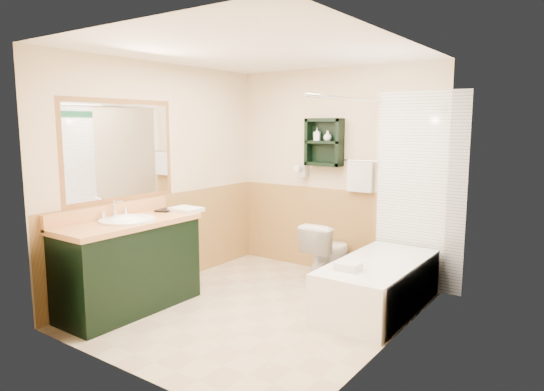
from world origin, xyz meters
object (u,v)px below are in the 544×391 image
(bathtub, at_px, (378,285))
(toilet, at_px, (328,252))
(vanity, at_px, (129,265))
(hair_dryer, at_px, (303,171))
(soap_bottle_a, at_px, (317,138))
(vanity_book, at_px, (159,201))
(soap_bottle_b, at_px, (328,137))
(wall_shelf, at_px, (324,142))

(bathtub, relative_size, toilet, 2.22)
(vanity, distance_m, toilet, 2.16)
(hair_dryer, distance_m, soap_bottle_a, 0.45)
(hair_dryer, distance_m, vanity, 2.35)
(toilet, xyz_separation_m, vanity_book, (-1.28, -1.31, 0.63))
(hair_dryer, bearing_deg, soap_bottle_b, -4.90)
(wall_shelf, distance_m, vanity_book, 1.99)
(vanity, height_order, vanity_book, vanity_book)
(wall_shelf, bearing_deg, vanity, -112.90)
(vanity, relative_size, soap_bottle_b, 11.51)
(wall_shelf, height_order, hair_dryer, wall_shelf)
(vanity_book, bearing_deg, bathtub, 7.66)
(wall_shelf, height_order, vanity, wall_shelf)
(hair_dryer, height_order, soap_bottle_b, soap_bottle_b)
(wall_shelf, height_order, bathtub, wall_shelf)
(wall_shelf, bearing_deg, soap_bottle_a, -176.86)
(wall_shelf, xyz_separation_m, soap_bottle_b, (0.05, -0.01, 0.06))
(toilet, xyz_separation_m, soap_bottle_a, (-0.31, 0.27, 1.27))
(hair_dryer, xyz_separation_m, soap_bottle_b, (0.35, -0.03, 0.41))
(bathtub, xyz_separation_m, soap_bottle_b, (-0.98, 0.73, 1.38))
(soap_bottle_a, relative_size, soap_bottle_b, 1.28)
(vanity, bearing_deg, soap_bottle_a, 69.17)
(vanity_book, height_order, soap_bottle_a, soap_bottle_a)
(hair_dryer, relative_size, soap_bottle_a, 1.58)
(vanity_book, relative_size, soap_bottle_a, 1.31)
(soap_bottle_b, bearing_deg, vanity, -114.09)
(bathtub, xyz_separation_m, vanity_book, (-2.08, -0.85, 0.73))
(bathtub, relative_size, soap_bottle_b, 12.65)
(wall_shelf, relative_size, hair_dryer, 2.29)
(hair_dryer, xyz_separation_m, bathtub, (1.33, -0.76, -0.97))
(vanity_book, distance_m, soap_bottle_b, 2.03)
(soap_bottle_a, xyz_separation_m, soap_bottle_b, (0.14, 0.00, 0.01))
(soap_bottle_a, height_order, soap_bottle_b, soap_bottle_b)
(wall_shelf, bearing_deg, soap_bottle_b, -5.72)
(wall_shelf, distance_m, vanity, 2.56)
(bathtub, height_order, soap_bottle_b, soap_bottle_b)
(wall_shelf, bearing_deg, hair_dryer, 175.24)
(toilet, relative_size, vanity_book, 3.40)
(soap_bottle_b, bearing_deg, vanity_book, -125.13)
(wall_shelf, relative_size, vanity_book, 2.76)
(vanity, bearing_deg, wall_shelf, 67.10)
(wall_shelf, distance_m, soap_bottle_b, 0.08)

